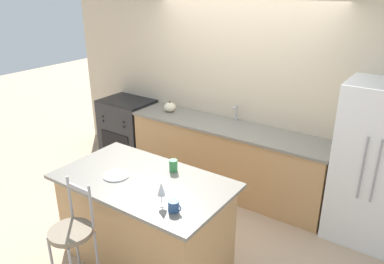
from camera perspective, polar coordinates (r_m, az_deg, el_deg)
ground_plane at (r=5.06m, az=3.02°, el=-10.21°), size 18.00×18.00×0.00m
wall_back at (r=5.07m, az=7.51°, el=6.45°), size 6.00×0.07×2.70m
back_counter at (r=5.12m, az=5.35°, el=-3.86°), size 2.78×0.68×0.94m
sink_faucet at (r=5.05m, az=6.72°, el=3.14°), size 0.02×0.13×0.22m
kitchen_island at (r=3.89m, az=-7.13°, el=-13.10°), size 1.72×0.98×0.93m
refrigerator at (r=4.42m, az=26.06°, el=-4.55°), size 0.78×0.69×1.78m
oven_range at (r=6.12m, az=-9.66°, el=0.49°), size 0.80×0.64×0.96m
bar_stool_near at (r=3.53m, az=-17.68°, el=-15.71°), size 0.38×0.38×1.15m
dinner_plate at (r=3.74m, az=-11.48°, el=-6.50°), size 0.25×0.25×0.02m
wine_glass at (r=3.16m, az=-4.71°, el=-8.72°), size 0.07×0.07×0.22m
coffee_mug at (r=3.14m, az=-2.80°, el=-11.21°), size 0.13×0.09×0.10m
tumbler_cup at (r=3.74m, az=-2.86°, el=-5.13°), size 0.08×0.08×0.12m
pumpkin_decoration at (r=5.42m, az=-3.40°, el=3.80°), size 0.17×0.17×0.16m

